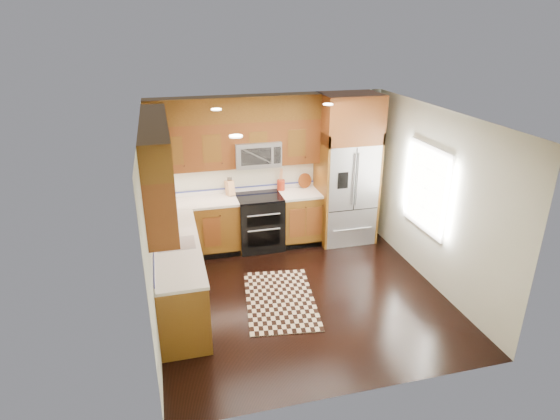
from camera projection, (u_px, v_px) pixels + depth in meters
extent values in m
plane|color=black|center=(301.00, 295.00, 6.81)|extent=(4.00, 4.00, 0.00)
cube|color=silver|center=(269.00, 169.00, 8.11)|extent=(4.00, 0.02, 2.60)
cube|color=silver|center=(150.00, 228.00, 5.86)|extent=(0.02, 4.00, 2.60)
cube|color=silver|center=(434.00, 199.00, 6.78)|extent=(0.02, 4.00, 2.60)
cube|color=white|center=(427.00, 188.00, 6.92)|extent=(0.04, 1.10, 1.30)
cube|color=white|center=(426.00, 188.00, 6.91)|extent=(0.02, 0.95, 1.15)
cube|color=brown|center=(197.00, 229.00, 7.86)|extent=(1.37, 0.60, 0.90)
cube|color=brown|center=(300.00, 218.00, 8.28)|extent=(0.72, 0.60, 0.90)
cube|color=brown|center=(179.00, 276.00, 6.43)|extent=(0.60, 2.40, 0.90)
cube|color=white|center=(240.00, 199.00, 7.85)|extent=(2.85, 0.62, 0.04)
cube|color=white|center=(176.00, 245.00, 6.25)|extent=(0.62, 2.40, 0.04)
cube|color=brown|center=(237.00, 144.00, 7.63)|extent=(2.85, 0.33, 0.75)
cube|color=brown|center=(159.00, 182.00, 5.87)|extent=(0.33, 2.40, 0.75)
cube|color=brown|center=(235.00, 109.00, 7.41)|extent=(2.85, 0.33, 0.40)
cube|color=brown|center=(155.00, 137.00, 5.66)|extent=(0.33, 2.40, 0.40)
cube|color=black|center=(260.00, 223.00, 8.08)|extent=(0.76, 0.64, 0.92)
cube|color=black|center=(259.00, 197.00, 7.90)|extent=(0.76, 0.60, 0.02)
cube|color=black|center=(263.00, 221.00, 7.73)|extent=(0.55, 0.01, 0.18)
cube|color=black|center=(264.00, 239.00, 7.85)|extent=(0.55, 0.01, 0.28)
cylinder|color=#B2B2B7|center=(264.00, 215.00, 7.66)|extent=(0.55, 0.02, 0.02)
cylinder|color=#B2B2B7|center=(264.00, 230.00, 7.77)|extent=(0.55, 0.02, 0.02)
cube|color=#B2B2B7|center=(257.00, 153.00, 7.74)|extent=(0.76, 0.40, 0.42)
cube|color=black|center=(256.00, 157.00, 7.55)|extent=(0.50, 0.01, 0.28)
cube|color=#B2B2B7|center=(346.00, 192.00, 8.23)|extent=(0.90, 0.74, 1.80)
cube|color=black|center=(355.00, 179.00, 7.76)|extent=(0.01, 0.01, 1.08)
cube|color=black|center=(343.00, 181.00, 7.71)|extent=(0.18, 0.01, 0.28)
cube|color=brown|center=(321.00, 189.00, 8.08)|extent=(0.04, 0.74, 2.00)
cube|color=brown|center=(371.00, 184.00, 8.30)|extent=(0.04, 0.74, 2.00)
cube|color=brown|center=(350.00, 118.00, 7.74)|extent=(0.98, 0.74, 0.80)
cube|color=#B2B2B7|center=(176.00, 243.00, 6.24)|extent=(0.50, 0.42, 0.02)
cylinder|color=#B2B2B7|center=(159.00, 229.00, 6.34)|extent=(0.02, 0.02, 0.28)
torus|color=#B2B2B7|center=(159.00, 222.00, 6.21)|extent=(0.18, 0.02, 0.18)
cube|color=black|center=(280.00, 299.00, 6.68)|extent=(1.16, 1.72, 0.01)
cube|color=tan|center=(230.00, 188.00, 7.92)|extent=(0.15, 0.18, 0.25)
cylinder|color=maroon|center=(281.00, 185.00, 8.16)|extent=(0.16, 0.16, 0.18)
cylinder|color=brown|center=(305.00, 187.00, 8.31)|extent=(0.33, 0.33, 0.02)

